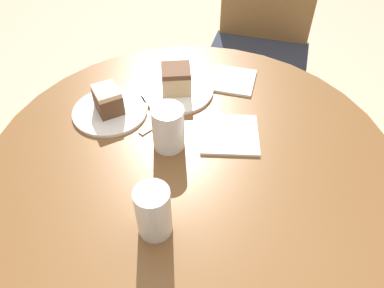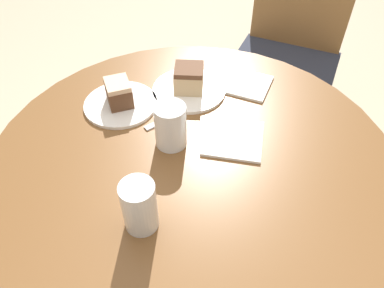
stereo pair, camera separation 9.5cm
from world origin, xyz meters
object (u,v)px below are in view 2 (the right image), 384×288
chair (286,58)px  plate_far (121,104)px  cake_slice_near (189,78)px  plate_near (189,90)px  glass_lemonade (140,208)px  cake_slice_far (119,93)px  glass_water (171,128)px

chair → plate_far: chair is taller
cake_slice_near → plate_near: bearing=0.0°
cake_slice_near → glass_lemonade: bearing=-77.3°
plate_far → cake_slice_far: bearing=90.0°
plate_far → glass_water: glass_water is taller
plate_near → glass_lemonade: bearing=-77.3°
plate_near → cake_slice_near: size_ratio=2.04×
chair → plate_near: 0.75m
chair → plate_near: size_ratio=3.79×
plate_near → glass_water: bearing=-76.9°
glass_lemonade → cake_slice_far: bearing=128.6°
chair → cake_slice_near: bearing=-105.1°
plate_far → cake_slice_near: 0.22m
cake_slice_near → glass_water: size_ratio=0.90×
cake_slice_far → glass_lemonade: glass_lemonade is taller
chair → glass_water: (-0.12, -0.92, 0.29)m
plate_near → plate_far: same height
chair → plate_far: size_ratio=3.96×
chair → plate_near: (-0.17, -0.69, 0.24)m
cake_slice_near → plate_far: bearing=-136.5°
cake_slice_far → glass_water: (0.21, -0.08, 0.01)m
cake_slice_near → cake_slice_far: 0.22m
chair → cake_slice_far: (-0.33, -0.84, 0.28)m
plate_far → cake_slice_near: (0.16, 0.15, 0.04)m
cake_slice_near → glass_lemonade: size_ratio=0.86×
cake_slice_far → glass_water: bearing=-20.4°
cake_slice_near → cake_slice_far: (-0.16, -0.15, -0.00)m
plate_far → glass_water: (0.21, -0.08, 0.05)m
plate_far → glass_water: size_ratio=1.76×
glass_lemonade → glass_water: bearing=102.2°
glass_lemonade → cake_slice_near: bearing=102.7°
cake_slice_far → glass_lemonade: (0.27, -0.33, 0.01)m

